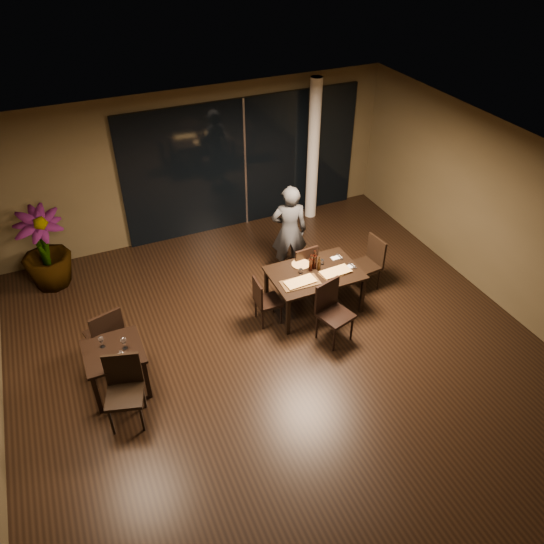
{
  "coord_description": "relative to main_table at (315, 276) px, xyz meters",
  "views": [
    {
      "loc": [
        -2.5,
        -5.38,
        5.95
      ],
      "look_at": [
        0.18,
        0.71,
        1.05
      ],
      "focal_mm": 35.0,
      "sensor_mm": 36.0,
      "label": 1
    }
  ],
  "objects": [
    {
      "name": "napkin_far",
      "position": [
        0.52,
        0.21,
        0.08
      ],
      "size": [
        0.18,
        0.11,
        0.01
      ],
      "primitive_type": "cube",
      "rotation": [
        0.0,
        0.0,
        0.04
      ],
      "color": "white",
      "rests_on": "main_table"
    },
    {
      "name": "window_panel",
      "position": [
        0.0,
        3.16,
        0.67
      ],
      "size": [
        5.0,
        0.06,
        2.7
      ],
      "primitive_type": "cube",
      "color": "black",
      "rests_on": "ground"
    },
    {
      "name": "wine_glass_a",
      "position": [
        -3.52,
        -0.37,
        0.16
      ],
      "size": [
        0.08,
        0.08,
        0.18
      ],
      "primitive_type": null,
      "color": "white",
      "rests_on": "side_table"
    },
    {
      "name": "wall_front",
      "position": [
        -1.0,
        -4.85,
        0.82
      ],
      "size": [
        8.0,
        0.1,
        3.0
      ],
      "primitive_type": "cube",
      "color": "#493E26",
      "rests_on": "ground"
    },
    {
      "name": "oblong_pizza_left",
      "position": [
        -0.36,
        -0.17,
        0.1
      ],
      "size": [
        0.5,
        0.25,
        0.02
      ],
      "primitive_type": null,
      "rotation": [
        0.0,
        0.0,
        0.06
      ],
      "color": "maroon",
      "rests_on": "pizza_board_left"
    },
    {
      "name": "main_table",
      "position": [
        0.0,
        0.0,
        0.0
      ],
      "size": [
        1.5,
        1.0,
        0.75
      ],
      "color": "black",
      "rests_on": "ground"
    },
    {
      "name": "column",
      "position": [
        1.4,
        2.85,
        0.82
      ],
      "size": [
        0.24,
        0.24,
        3.0
      ],
      "primitive_type": "cylinder",
      "color": "white",
      "rests_on": "ground"
    },
    {
      "name": "chair_side_far",
      "position": [
        -3.43,
        0.08,
        -0.09
      ],
      "size": [
        0.6,
        0.6,
        1.05
      ],
      "rotation": [
        0.0,
        0.0,
        3.42
      ],
      "color": "black",
      "rests_on": "ground"
    },
    {
      "name": "tumbler_left",
      "position": [
        -0.23,
        0.07,
        0.11
      ],
      "size": [
        0.07,
        0.07,
        0.08
      ],
      "primitive_type": "cylinder",
      "color": "white",
      "rests_on": "main_table"
    },
    {
      "name": "bottle_a",
      "position": [
        -0.05,
        0.08,
        0.23
      ],
      "size": [
        0.07,
        0.07,
        0.31
      ],
      "primitive_type": null,
      "color": "black",
      "rests_on": "main_table"
    },
    {
      "name": "oblong_pizza_right",
      "position": [
        0.3,
        -0.16,
        0.1
      ],
      "size": [
        0.5,
        0.25,
        0.02
      ],
      "primitive_type": null,
      "rotation": [
        0.0,
        0.0,
        0.06
      ],
      "color": "maroon",
      "rests_on": "pizza_board_right"
    },
    {
      "name": "chair_main_far",
      "position": [
        0.04,
        0.52,
        -0.14
      ],
      "size": [
        0.48,
        0.48,
        0.95
      ],
      "rotation": [
        0.0,
        0.0,
        3.23
      ],
      "color": "black",
      "rests_on": "ground"
    },
    {
      "name": "chair_main_near",
      "position": [
        -0.09,
        -0.75,
        -0.1
      ],
      "size": [
        0.59,
        0.59,
        1.03
      ],
      "rotation": [
        0.0,
        0.0,
        0.28
      ],
      "color": "black",
      "rests_on": "ground"
    },
    {
      "name": "side_napkin",
      "position": [
        -3.36,
        -0.65,
        0.08
      ],
      "size": [
        0.19,
        0.12,
        0.01
      ],
      "primitive_type": "cube",
      "rotation": [
        0.0,
        0.0,
        0.05
      ],
      "color": "white",
      "rests_on": "side_table"
    },
    {
      "name": "ground",
      "position": [
        -1.0,
        -0.8,
        -0.68
      ],
      "size": [
        8.0,
        8.0,
        0.0
      ],
      "primitive_type": "plane",
      "color": "black",
      "rests_on": "ground"
    },
    {
      "name": "chair_main_right",
      "position": [
        1.18,
        0.15,
        -0.12
      ],
      "size": [
        0.5,
        0.5,
        0.99
      ],
      "rotation": [
        0.0,
        0.0,
        -1.47
      ],
      "color": "black",
      "rests_on": "ground"
    },
    {
      "name": "chair_main_left",
      "position": [
        -0.93,
        -0.01,
        -0.19
      ],
      "size": [
        0.41,
        0.41,
        0.86
      ],
      "rotation": [
        0.0,
        0.0,
        1.54
      ],
      "color": "black",
      "rests_on": "ground"
    },
    {
      "name": "potted_plant",
      "position": [
        -4.06,
        2.51,
        0.08
      ],
      "size": [
        0.91,
        0.91,
        1.52
      ],
      "primitive_type": "imported",
      "rotation": [
        0.0,
        0.0,
        0.11
      ],
      "color": "#1C521B",
      "rests_on": "ground"
    },
    {
      "name": "wine_glass_b",
      "position": [
        -3.24,
        -0.52,
        0.17
      ],
      "size": [
        0.08,
        0.08,
        0.19
      ],
      "primitive_type": null,
      "color": "white",
      "rests_on": "side_table"
    },
    {
      "name": "pizza_board_left",
      "position": [
        -0.36,
        -0.17,
        0.08
      ],
      "size": [
        0.63,
        0.33,
        0.01
      ],
      "primitive_type": "cube",
      "rotation": [
        0.0,
        0.0,
        -0.04
      ],
      "color": "#472F16",
      "rests_on": "main_table"
    },
    {
      "name": "napkin_near",
      "position": [
        0.59,
        -0.11,
        0.08
      ],
      "size": [
        0.19,
        0.13,
        0.01
      ],
      "primitive_type": "cube",
      "rotation": [
        0.0,
        0.0,
        0.17
      ],
      "color": "white",
      "rests_on": "main_table"
    },
    {
      "name": "side_table",
      "position": [
        -3.4,
        -0.5,
        -0.05
      ],
      "size": [
        0.8,
        0.8,
        0.75
      ],
      "color": "black",
      "rests_on": "ground"
    },
    {
      "name": "round_pizza",
      "position": [
        -0.12,
        0.28,
        0.08
      ],
      "size": [
        0.31,
        0.31,
        0.01
      ],
      "primitive_type": "cylinder",
      "color": "#A52C12",
      "rests_on": "main_table"
    },
    {
      "name": "ceiling",
      "position": [
        -1.0,
        -0.8,
        2.34
      ],
      "size": [
        8.0,
        8.0,
        0.04
      ],
      "primitive_type": "cube",
      "color": "silver",
      "rests_on": "wall_back"
    },
    {
      "name": "pizza_board_right",
      "position": [
        0.3,
        -0.16,
        0.08
      ],
      "size": [
        0.56,
        0.33,
        0.01
      ],
      "primitive_type": "cube",
      "rotation": [
        0.0,
        0.0,
        0.13
      ],
      "color": "#4E3319",
      "rests_on": "main_table"
    },
    {
      "name": "bottle_b",
      "position": [
        0.09,
        0.03,
        0.21
      ],
      "size": [
        0.06,
        0.06,
        0.26
      ],
      "primitive_type": null,
      "color": "black",
      "rests_on": "main_table"
    },
    {
      "name": "bottle_c",
      "position": [
        0.04,
        0.11,
        0.25
      ],
      "size": [
        0.08,
        0.08,
        0.35
      ],
      "primitive_type": null,
      "color": "black",
      "rests_on": "main_table"
    },
    {
      "name": "diner",
      "position": [
        0.06,
        1.13,
        0.22
      ],
      "size": [
        0.7,
        0.57,
        1.79
      ],
      "primitive_type": "imported",
      "rotation": [
        0.0,
        0.0,
        2.83
      ],
      "color": "#2F3235",
      "rests_on": "ground"
    },
    {
      "name": "tumbler_right",
      "position": [
        0.21,
        0.16,
        0.12
      ],
      "size": [
        0.07,
        0.07,
        0.08
      ],
      "primitive_type": "cylinder",
      "color": "white",
      "rests_on": "main_table"
    },
    {
      "name": "wall_back",
      "position": [
        -1.0,
        3.25,
        0.82
      ],
      "size": [
        8.0,
        0.1,
        3.0
      ],
      "primitive_type": "cube",
      "color": "#493E26",
      "rests_on": "ground"
    },
    {
      "name": "wall_right",
      "position": [
        3.05,
        -0.8,
        0.82
      ],
      "size": [
        0.1,
        8.0,
        3.0
      ],
      "primitive_type": "cube",
      "color": "#493E26",
      "rests_on": "ground"
    },
    {
      "name": "chair_side_near",
      "position": [
        -3.38,
        -1.05,
        -0.09
      ],
      "size": [
        0.6,
        0.6,
        1.04
      ],
      "rotation": [
        0.0,
        0.0,
        -0.28
      ],
      "color": "black",
      "rests_on": "ground"
    }
  ]
}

